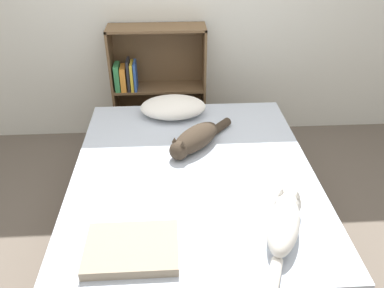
# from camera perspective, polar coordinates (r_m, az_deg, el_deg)

# --- Properties ---
(ground_plane) EXTENTS (8.00, 8.00, 0.00)m
(ground_plane) POSITION_cam_1_polar(r_m,az_deg,el_deg) (2.66, 0.17, -12.81)
(ground_plane) COLOR brown
(bed) EXTENTS (1.52, 1.80, 0.52)m
(bed) POSITION_cam_1_polar(r_m,az_deg,el_deg) (2.48, 0.18, -8.73)
(bed) COLOR brown
(bed) RESTS_ON ground_plane
(pillow) EXTENTS (0.50, 0.34, 0.14)m
(pillow) POSITION_cam_1_polar(r_m,az_deg,el_deg) (2.87, -2.90, 5.65)
(pillow) COLOR white
(pillow) RESTS_ON bed
(cat_light) EXTENTS (0.30, 0.57, 0.16)m
(cat_light) POSITION_cam_1_polar(r_m,az_deg,el_deg) (1.93, 13.89, -11.36)
(cat_light) COLOR beige
(cat_light) RESTS_ON bed
(cat_dark) EXTENTS (0.48, 0.51, 0.15)m
(cat_dark) POSITION_cam_1_polar(r_m,az_deg,el_deg) (2.47, 0.48, 0.79)
(cat_dark) COLOR #33281E
(cat_dark) RESTS_ON bed
(bookshelf) EXTENTS (0.81, 0.26, 1.06)m
(bookshelf) POSITION_cam_1_polar(r_m,az_deg,el_deg) (3.37, -5.58, 9.12)
(bookshelf) COLOR brown
(bookshelf) RESTS_ON ground_plane
(blanket_fold) EXTENTS (0.44, 0.30, 0.05)m
(blanket_fold) POSITION_cam_1_polar(r_m,az_deg,el_deg) (1.84, -9.15, -15.45)
(blanket_fold) COLOR gray
(blanket_fold) RESTS_ON bed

